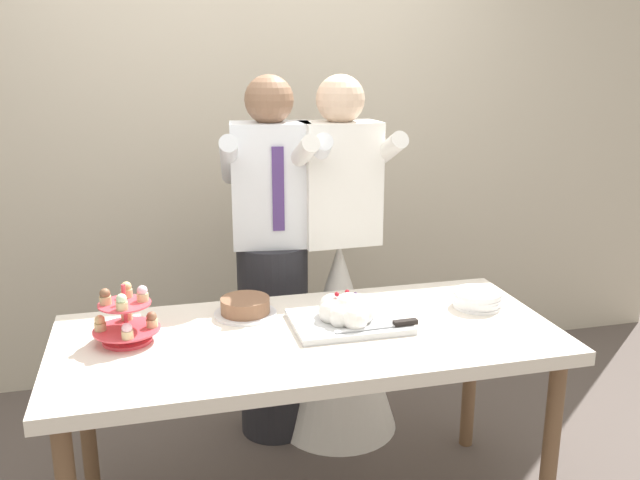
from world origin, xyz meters
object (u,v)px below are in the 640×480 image
at_px(round_cake, 245,307).
at_px(person_groom, 273,281).
at_px(plate_stack, 477,299).
at_px(main_cake_tray, 349,313).
at_px(dessert_table, 309,351).
at_px(person_bride, 339,312).
at_px(cupcake_stand, 126,319).

distance_m(round_cake, person_groom, 0.49).
bearing_deg(plate_stack, main_cake_tray, -174.84).
height_order(plate_stack, round_cake, round_cake).
bearing_deg(round_cake, dessert_table, -49.02).
height_order(plate_stack, person_bride, person_bride).
xyz_separation_m(dessert_table, cupcake_stand, (-0.63, 0.08, 0.16)).
bearing_deg(plate_stack, dessert_table, -173.30).
distance_m(cupcake_stand, person_bride, 1.11).
height_order(dessert_table, person_bride, person_bride).
xyz_separation_m(plate_stack, person_bride, (-0.41, 0.55, -0.23)).
bearing_deg(cupcake_stand, person_bride, 30.66).
height_order(dessert_table, person_groom, person_groom).
xyz_separation_m(main_cake_tray, round_cake, (-0.36, 0.19, -0.01)).
bearing_deg(main_cake_tray, plate_stack, 5.16).
distance_m(cupcake_stand, round_cake, 0.46).
xyz_separation_m(round_cake, person_bride, (0.49, 0.40, -0.22)).
xyz_separation_m(plate_stack, person_groom, (-0.71, 0.59, -0.06)).
bearing_deg(person_bride, main_cake_tray, -102.53).
bearing_deg(main_cake_tray, person_groom, 104.63).
bearing_deg(cupcake_stand, person_groom, 43.53).
xyz_separation_m(cupcake_stand, plate_stack, (1.33, 0.00, -0.05)).
height_order(dessert_table, main_cake_tray, main_cake_tray).
relative_size(dessert_table, plate_stack, 9.26).
xyz_separation_m(dessert_table, plate_stack, (0.70, 0.08, 0.11)).
xyz_separation_m(cupcake_stand, person_bride, (0.92, 0.55, -0.28)).
relative_size(dessert_table, round_cake, 7.50).
distance_m(person_groom, person_bride, 0.34).
bearing_deg(plate_stack, cupcake_stand, -179.95).
relative_size(dessert_table, person_bride, 1.08).
distance_m(plate_stack, round_cake, 0.91).
distance_m(dessert_table, main_cake_tray, 0.20).
bearing_deg(plate_stack, person_groom, 140.28).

